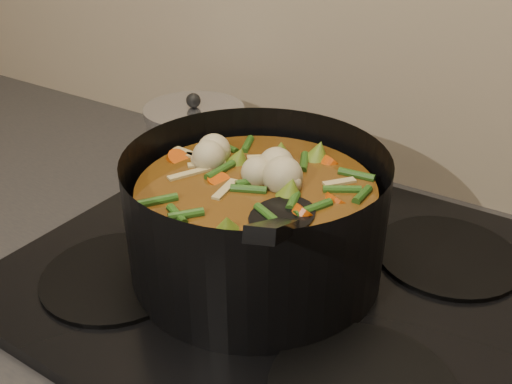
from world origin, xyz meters
The scene contains 3 objects.
stovetop centered at (0.00, 1.93, 0.92)m, with size 0.62×0.54×0.03m.
stockpot centered at (-0.03, 1.91, 1.00)m, with size 0.36×0.40×0.22m.
saucepan centered at (-0.26, 2.08, 0.98)m, with size 0.16×0.16×0.13m.
Camera 1 is at (0.28, 1.43, 1.36)m, focal length 40.00 mm.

